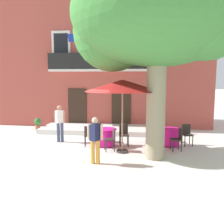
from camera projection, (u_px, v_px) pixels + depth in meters
The scene contains 18 objects.
ground_plane at pixel (82, 152), 10.03m from camera, with size 120.00×120.00×0.00m, color silver.
building_facade at pixel (104, 65), 16.43m from camera, with size 13.00×5.09×7.50m.
entrance_step_platform at pixel (96, 129), 13.85m from camera, with size 5.87×2.24×0.25m, color silver.
plane_tree at pixel (155, 18), 8.62m from camera, with size 6.12×5.38×6.87m.
cafe_table_near_tree at pixel (107, 137), 10.81m from camera, with size 0.86×0.86×0.76m.
cafe_chair_near_tree_0 at pixel (102, 131), 11.51m from camera, with size 0.51×0.51×0.91m.
cafe_chair_near_tree_1 at pixel (89, 135), 10.69m from camera, with size 0.46×0.46×0.91m.
cafe_chair_near_tree_2 at pixel (111, 138), 10.08m from camera, with size 0.50×0.50×0.91m.
cafe_chair_near_tree_3 at pixel (124, 133), 10.92m from camera, with size 0.47×0.47×0.91m.
cafe_table_middle at pixel (170, 137), 10.84m from camera, with size 0.86×0.86×0.76m.
cafe_chair_middle_0 at pixel (154, 135), 10.68m from camera, with size 0.48×0.48×0.91m.
cafe_chair_middle_1 at pixel (178, 138), 10.09m from camera, with size 0.47×0.47×0.91m.
cafe_chair_middle_2 at pixel (187, 133), 10.96m from camera, with size 0.47×0.47×0.91m.
cafe_chair_middle_3 at pixel (164, 130), 11.56m from camera, with size 0.47×0.47×0.91m.
cafe_umbrella at pixel (123, 86), 9.61m from camera, with size 2.90×2.90×2.85m.
ground_planter_left at pixel (38, 123), 14.13m from camera, with size 0.36×0.36×0.69m.
pedestrian_near_entrance at pixel (60, 121), 11.45m from camera, with size 0.53×0.39×1.68m.
pedestrian_mid_plaza at pixel (95, 138), 8.51m from camera, with size 0.53×0.40×1.61m.
Camera 1 is at (2.40, -9.51, 2.90)m, focal length 40.48 mm.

